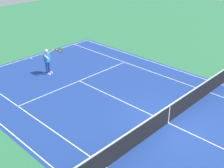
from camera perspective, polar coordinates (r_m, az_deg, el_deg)
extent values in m
plane|color=#2D7247|center=(13.85, 11.01, -7.54)|extent=(60.00, 60.00, 0.00)
cube|color=navy|center=(13.85, 11.01, -7.53)|extent=(24.20, 11.40, 0.00)
cube|color=white|center=(21.76, -15.92, 5.04)|extent=(0.05, 11.00, 0.01)
cube|color=white|center=(18.19, 20.73, -0.08)|extent=(23.80, 0.05, 0.01)
cube|color=white|center=(17.03, 18.76, -1.61)|extent=(23.80, 0.05, 0.01)
cube|color=white|center=(11.29, -1.21, -16.20)|extent=(23.80, 0.05, 0.01)
cube|color=white|center=(17.56, -6.49, 0.62)|extent=(0.05, 8.22, 0.01)
cube|color=white|center=(13.85, 11.01, -7.52)|extent=(12.80, 0.05, 0.01)
cube|color=white|center=(21.64, -15.71, 4.95)|extent=(0.30, 0.05, 0.01)
cube|color=black|center=(13.61, 11.17, -6.00)|extent=(0.02, 11.60, 0.88)
cube|color=white|center=(13.35, 11.36, -4.16)|extent=(0.04, 11.60, 0.06)
cube|color=white|center=(13.61, 11.17, -6.00)|extent=(0.04, 0.06, 0.88)
cylinder|color=navy|center=(18.57, -12.75, 3.13)|extent=(0.15, 0.15, 0.74)
cube|color=white|center=(18.70, -12.47, 1.97)|extent=(0.30, 0.21, 0.09)
cylinder|color=navy|center=(18.75, -12.37, 3.41)|extent=(0.15, 0.15, 0.74)
cube|color=white|center=(18.88, -12.10, 2.26)|extent=(0.30, 0.21, 0.09)
cube|color=#2884D1|center=(18.41, -12.76, 5.12)|extent=(0.37, 0.44, 0.56)
sphere|color=beige|center=(18.26, -12.90, 6.39)|extent=(0.23, 0.23, 0.23)
cylinder|color=beige|center=(18.06, -12.79, 5.13)|extent=(0.42, 0.13, 0.26)
cylinder|color=beige|center=(18.43, -11.95, 6.33)|extent=(0.37, 0.35, 0.30)
cylinder|color=#232326|center=(18.28, -11.03, 6.62)|extent=(0.27, 0.15, 0.04)
torus|color=#232326|center=(18.14, -10.23, 6.53)|extent=(0.30, 0.15, 0.31)
cylinder|color=#C6D84C|center=(18.14, -10.23, 6.53)|extent=(0.25, 0.12, 0.27)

